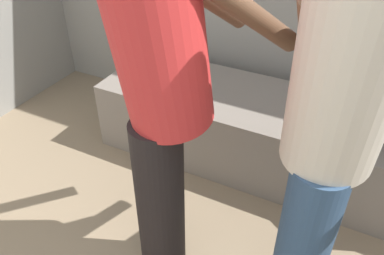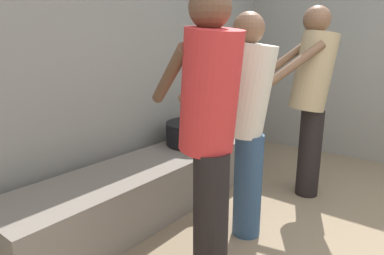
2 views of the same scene
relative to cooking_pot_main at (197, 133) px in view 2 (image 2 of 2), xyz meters
name	(u,v)px [view 2 (image 2 of 2)]	position (x,y,z in m)	size (l,w,h in m)	color
block_enclosure_rear	(123,75)	(-0.43, 0.52, 0.55)	(4.97, 0.20, 2.17)	gray
hearth_ledge	(156,183)	(-0.58, 0.00, -0.32)	(2.58, 0.60, 0.43)	slate
cooking_pot_main	(197,133)	(0.00, 0.00, 0.00)	(0.60, 0.60, 0.66)	black
cook_in_tan_shirt	(311,92)	(0.43, -0.91, 0.43)	(0.72, 0.70, 1.67)	black
cook_in_cream_shirt	(246,115)	(-0.49, -0.78, 0.35)	(0.39, 0.68, 1.56)	navy
cook_in_red_shirt	(209,124)	(-1.04, -0.86, 0.40)	(0.60, 0.74, 1.63)	black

